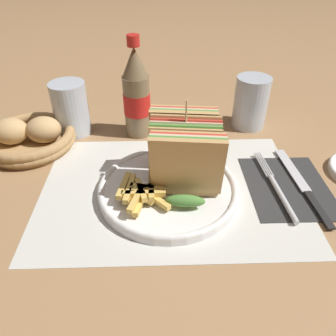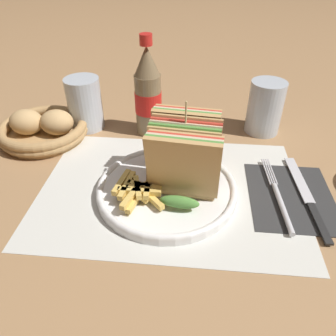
# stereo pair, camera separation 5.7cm
# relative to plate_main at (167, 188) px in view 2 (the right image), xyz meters

# --- Properties ---
(ground_plane) EXTENTS (4.00, 4.00, 0.00)m
(ground_plane) POSITION_rel_plate_main_xyz_m (-0.03, 0.01, -0.01)
(ground_plane) COLOR #9E754C
(placemat) EXTENTS (0.46, 0.33, 0.00)m
(placemat) POSITION_rel_plate_main_xyz_m (0.00, 0.01, -0.01)
(placemat) COLOR silver
(placemat) RESTS_ON ground_plane
(plate_main) EXTENTS (0.24, 0.24, 0.02)m
(plate_main) POSITION_rel_plate_main_xyz_m (0.00, 0.00, 0.00)
(plate_main) COLOR white
(plate_main) RESTS_ON ground_plane
(club_sandwich) EXTENTS (0.12, 0.17, 0.15)m
(club_sandwich) POSITION_rel_plate_main_xyz_m (0.03, 0.02, 0.06)
(club_sandwich) COLOR tan
(club_sandwich) RESTS_ON plate_main
(fries_pile) EXTENTS (0.09, 0.10, 0.02)m
(fries_pile) POSITION_rel_plate_main_xyz_m (-0.05, -0.03, 0.02)
(fries_pile) COLOR #E0B756
(fries_pile) RESTS_ON plate_main
(napkin) EXTENTS (0.14, 0.18, 0.00)m
(napkin) POSITION_rel_plate_main_xyz_m (0.22, 0.01, -0.01)
(napkin) COLOR #2D2D2D
(napkin) RESTS_ON ground_plane
(fork) EXTENTS (0.03, 0.20, 0.01)m
(fork) POSITION_rel_plate_main_xyz_m (0.19, -0.01, -0.00)
(fork) COLOR silver
(fork) RESTS_ON napkin
(knife) EXTENTS (0.03, 0.22, 0.00)m
(knife) POSITION_rel_plate_main_xyz_m (0.24, 0.01, -0.00)
(knife) COLOR black
(knife) RESTS_ON napkin
(coke_bottle_near) EXTENTS (0.06, 0.06, 0.21)m
(coke_bottle_near) POSITION_rel_plate_main_xyz_m (-0.06, 0.21, 0.08)
(coke_bottle_near) COLOR #7A6647
(coke_bottle_near) RESTS_ON ground_plane
(glass_near) EXTENTS (0.08, 0.08, 0.12)m
(glass_near) POSITION_rel_plate_main_xyz_m (0.19, 0.24, 0.04)
(glass_near) COLOR silver
(glass_near) RESTS_ON ground_plane
(glass_far) EXTENTS (0.08, 0.08, 0.12)m
(glass_far) POSITION_rel_plate_main_xyz_m (-0.21, 0.22, 0.04)
(glass_far) COLOR silver
(glass_far) RESTS_ON ground_plane
(bread_basket) EXTENTS (0.19, 0.19, 0.07)m
(bread_basket) POSITION_rel_plate_main_xyz_m (-0.29, 0.16, 0.01)
(bread_basket) COLOR #AD8451
(bread_basket) RESTS_ON ground_plane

